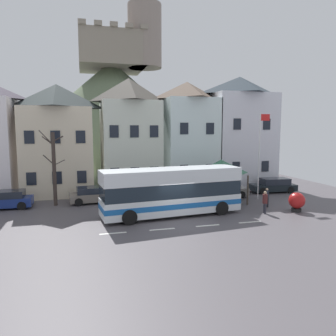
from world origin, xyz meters
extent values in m
cube|color=#504B50|center=(0.00, 0.00, -0.03)|extent=(40.00, 60.00, 0.06)
cube|color=silver|center=(-4.50, -1.50, 0.00)|extent=(1.60, 0.20, 0.01)
cube|color=silver|center=(-1.50, -1.50, 0.00)|extent=(1.60, 0.20, 0.01)
cube|color=silver|center=(1.50, -1.50, 0.00)|extent=(1.60, 0.20, 0.01)
cube|color=silver|center=(4.50, -1.50, 0.00)|extent=(1.60, 0.20, 0.01)
cube|color=beige|center=(-8.32, 12.16, 4.06)|extent=(6.24, 6.31, 8.12)
pyramid|color=#313939|center=(-8.32, 12.16, 9.22)|extent=(6.24, 6.31, 2.20)
cube|color=black|center=(-10.40, 8.97, 1.94)|extent=(0.80, 0.06, 1.10)
cube|color=black|center=(-8.32, 8.97, 1.94)|extent=(0.80, 0.06, 1.10)
cube|color=black|center=(-6.24, 8.97, 1.94)|extent=(0.80, 0.06, 1.10)
cube|color=black|center=(-10.40, 8.97, 5.47)|extent=(0.80, 0.06, 1.10)
cube|color=black|center=(-8.32, 8.97, 5.47)|extent=(0.80, 0.06, 1.10)
cube|color=black|center=(-6.24, 8.97, 5.47)|extent=(0.80, 0.06, 1.10)
cube|color=silver|center=(-1.51, 12.18, 4.41)|extent=(5.48, 6.36, 8.81)
pyramid|color=#49443D|center=(-1.51, 12.18, 9.98)|extent=(5.48, 6.36, 2.33)
cube|color=black|center=(-3.33, 8.97, 2.11)|extent=(0.80, 0.06, 1.10)
cube|color=black|center=(-1.51, 8.97, 2.11)|extent=(0.80, 0.06, 1.10)
cube|color=black|center=(0.32, 8.97, 2.11)|extent=(0.80, 0.06, 1.10)
cube|color=black|center=(-3.33, 8.97, 5.94)|extent=(0.80, 0.06, 1.10)
cube|color=black|center=(-1.51, 8.97, 5.94)|extent=(0.80, 0.06, 1.10)
cube|color=black|center=(0.32, 8.97, 5.94)|extent=(0.80, 0.06, 1.10)
cube|color=silver|center=(4.55, 12.19, 4.60)|extent=(5.24, 6.37, 9.20)
pyramid|color=brown|center=(4.55, 12.19, 10.10)|extent=(5.24, 6.37, 1.81)
cube|color=black|center=(3.24, 8.97, 2.20)|extent=(0.80, 0.06, 1.10)
cube|color=black|center=(5.85, 8.97, 2.20)|extent=(0.80, 0.06, 1.10)
cube|color=black|center=(3.24, 8.97, 6.20)|extent=(0.80, 0.06, 1.10)
cube|color=black|center=(5.85, 8.97, 6.20)|extent=(0.80, 0.06, 1.10)
cube|color=silver|center=(10.36, 11.83, 4.93)|extent=(6.55, 5.66, 9.85)
pyramid|color=#2D3842|center=(10.36, 11.83, 10.78)|extent=(6.55, 5.66, 1.85)
cube|color=black|center=(8.72, 8.97, 2.36)|extent=(0.80, 0.06, 1.10)
cube|color=black|center=(11.99, 8.97, 2.36)|extent=(0.80, 0.06, 1.10)
cube|color=black|center=(8.72, 8.97, 6.64)|extent=(0.80, 0.06, 1.10)
cube|color=black|center=(11.99, 8.97, 6.64)|extent=(0.80, 0.06, 1.10)
cone|color=#57664B|center=(-1.19, 34.07, 8.59)|extent=(39.77, 39.77, 17.17)
cube|color=gray|center=(-1.19, 34.07, 18.38)|extent=(10.09, 10.09, 5.15)
cylinder|color=gray|center=(3.85, 31.55, 20.60)|extent=(5.28, 5.28, 9.61)
cube|color=gray|center=(-5.68, 29.03, 21.29)|extent=(1.12, 0.70, 0.67)
cube|color=gray|center=(-3.44, 29.03, 21.29)|extent=(1.12, 0.70, 0.67)
cube|color=gray|center=(-1.19, 29.03, 21.29)|extent=(1.12, 0.70, 0.67)
cube|color=gray|center=(1.05, 29.03, 21.29)|extent=(1.12, 0.70, 0.67)
cube|color=gray|center=(3.29, 29.03, 21.29)|extent=(1.12, 0.70, 0.67)
cube|color=silver|center=(-0.07, 1.46, 0.84)|extent=(10.16, 3.49, 1.19)
cube|color=#1959A5|center=(-0.07, 1.46, 0.90)|extent=(10.18, 3.51, 0.36)
cube|color=#19232D|center=(-0.07, 1.46, 1.94)|extent=(10.06, 3.44, 1.00)
cube|color=silver|center=(-0.07, 1.46, 2.91)|extent=(10.16, 3.49, 0.94)
cube|color=#19232D|center=(4.90, 1.98, 1.94)|extent=(0.28, 2.06, 0.96)
cylinder|color=black|center=(3.17, 2.98, 0.50)|extent=(1.02, 0.38, 1.00)
cylinder|color=black|center=(3.42, 0.64, 0.50)|extent=(1.02, 0.38, 1.00)
cylinder|color=black|center=(-3.57, 2.27, 0.50)|extent=(1.02, 0.38, 1.00)
cylinder|color=black|center=(-3.32, -0.07, 0.50)|extent=(1.02, 0.38, 1.00)
cylinder|color=#473D33|center=(3.51, 6.38, 1.20)|extent=(0.14, 0.14, 2.40)
cylinder|color=#473D33|center=(6.81, 6.38, 1.20)|extent=(0.14, 0.14, 2.40)
cylinder|color=#473D33|center=(3.51, 3.08, 1.20)|extent=(0.14, 0.14, 2.40)
cylinder|color=#473D33|center=(6.81, 3.08, 1.20)|extent=(0.14, 0.14, 2.40)
pyramid|color=#2E6349|center=(5.16, 4.73, 3.00)|extent=(3.60, 3.60, 1.19)
cube|color=slate|center=(-5.30, 7.06, 0.51)|extent=(4.07, 2.18, 0.65)
cube|color=#1E232D|center=(-5.50, 7.05, 1.09)|extent=(2.48, 1.83, 0.51)
cylinder|color=black|center=(-4.08, 8.06, 0.32)|extent=(0.65, 0.25, 0.64)
cylinder|color=black|center=(-3.94, 6.28, 0.32)|extent=(0.65, 0.25, 0.64)
cylinder|color=black|center=(-6.67, 7.85, 0.32)|extent=(0.65, 0.25, 0.64)
cylinder|color=black|center=(-6.53, 6.07, 0.32)|extent=(0.65, 0.25, 0.64)
cube|color=black|center=(11.80, 7.20, 0.48)|extent=(4.50, 2.14, 0.60)
cube|color=#1E232D|center=(12.02, 7.18, 1.08)|extent=(2.74, 1.78, 0.60)
cylinder|color=black|center=(10.29, 6.48, 0.32)|extent=(0.65, 0.25, 0.64)
cylinder|color=black|center=(10.44, 8.17, 0.32)|extent=(0.65, 0.25, 0.64)
cylinder|color=black|center=(13.16, 6.24, 0.32)|extent=(0.65, 0.25, 0.64)
cylinder|color=black|center=(13.30, 7.93, 0.32)|extent=(0.65, 0.25, 0.64)
cube|color=navy|center=(-12.01, 6.72, 0.51)|extent=(3.90, 1.75, 0.67)
cube|color=#1E232D|center=(-11.81, 6.72, 1.12)|extent=(2.34, 1.53, 0.54)
cylinder|color=black|center=(-10.73, 5.89, 0.32)|extent=(0.64, 0.20, 0.64)
cylinder|color=black|center=(-10.72, 7.55, 0.32)|extent=(0.64, 0.20, 0.64)
cube|color=slate|center=(6.30, 6.53, 0.51)|extent=(4.42, 2.44, 0.66)
cube|color=#1E232D|center=(6.09, 6.56, 1.12)|extent=(2.72, 1.99, 0.58)
cylinder|color=black|center=(7.79, 7.24, 0.32)|extent=(0.66, 0.28, 0.64)
cylinder|color=black|center=(7.55, 5.44, 0.32)|extent=(0.66, 0.28, 0.64)
cylinder|color=black|center=(5.05, 7.61, 0.32)|extent=(0.66, 0.28, 0.64)
cylinder|color=black|center=(4.80, 5.82, 0.32)|extent=(0.66, 0.28, 0.64)
cylinder|color=black|center=(4.41, 3.24, 0.41)|extent=(0.18, 0.18, 0.81)
cylinder|color=black|center=(4.30, 3.06, 0.41)|extent=(0.18, 0.18, 0.81)
cylinder|color=#512323|center=(4.36, 3.15, 1.07)|extent=(0.35, 0.35, 0.62)
sphere|color=#9E7A60|center=(4.36, 3.15, 1.49)|extent=(0.21, 0.21, 0.21)
cylinder|color=#38332D|center=(3.59, 3.81, 0.42)|extent=(0.17, 0.17, 0.85)
cylinder|color=#38332D|center=(3.62, 4.02, 0.42)|extent=(0.17, 0.17, 0.85)
cylinder|color=black|center=(3.61, 3.92, 1.14)|extent=(0.35, 0.35, 0.69)
sphere|color=tan|center=(3.61, 3.92, 1.60)|extent=(0.24, 0.24, 0.24)
cylinder|color=black|center=(7.89, 1.83, 0.40)|extent=(0.14, 0.14, 0.79)
cylinder|color=black|center=(7.82, 2.01, 0.40)|extent=(0.14, 0.14, 0.79)
cylinder|color=#232B38|center=(7.85, 1.92, 1.03)|extent=(0.31, 0.31, 0.58)
sphere|color=#D1AD89|center=(7.85, 1.92, 1.42)|extent=(0.20, 0.20, 0.20)
cylinder|color=#2D2D38|center=(6.61, 0.11, 0.40)|extent=(0.15, 0.15, 0.80)
cylinder|color=#2D2D38|center=(6.67, 0.32, 0.40)|extent=(0.15, 0.15, 0.80)
cylinder|color=#512323|center=(6.64, 0.22, 1.09)|extent=(0.36, 0.36, 0.68)
sphere|color=tan|center=(6.64, 0.22, 1.54)|extent=(0.22, 0.22, 0.22)
cube|color=#33473D|center=(7.04, 7.02, 0.45)|extent=(1.61, 0.45, 0.08)
cube|color=#33473D|center=(7.04, 7.25, 0.67)|extent=(1.61, 0.06, 0.40)
cube|color=#2D2D33|center=(6.31, 7.02, 0.23)|extent=(0.08, 0.36, 0.45)
cube|color=#2D2D33|center=(7.76, 7.02, 0.23)|extent=(0.08, 0.36, 0.45)
cylinder|color=silver|center=(8.68, 4.66, 3.75)|extent=(0.10, 0.10, 7.49)
cube|color=red|center=(9.13, 4.66, 7.14)|extent=(0.90, 0.03, 0.56)
cylinder|color=black|center=(9.26, 0.11, 0.12)|extent=(0.72, 0.72, 0.25)
sphere|color=#B21919|center=(9.26, 0.11, 0.85)|extent=(1.20, 1.20, 1.20)
cylinder|color=#382D28|center=(-8.34, 6.76, 2.95)|extent=(0.30, 0.30, 5.90)
cylinder|color=#382D28|center=(-8.85, 6.78, 5.47)|extent=(1.07, 0.12, 1.21)
cylinder|color=#382D28|center=(-7.95, 6.70, 5.38)|extent=(0.83, 0.22, 0.48)
cylinder|color=#382D28|center=(-8.75, 6.88, 5.23)|extent=(0.89, 0.34, 0.72)
cylinder|color=#382D28|center=(-8.69, 6.43, 3.74)|extent=(0.79, 0.75, 0.88)
cylinder|color=#382D28|center=(-7.92, 6.62, 3.50)|extent=(0.89, 0.34, 0.47)
camera|label=1|loc=(-6.07, -20.12, 6.11)|focal=34.33mm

